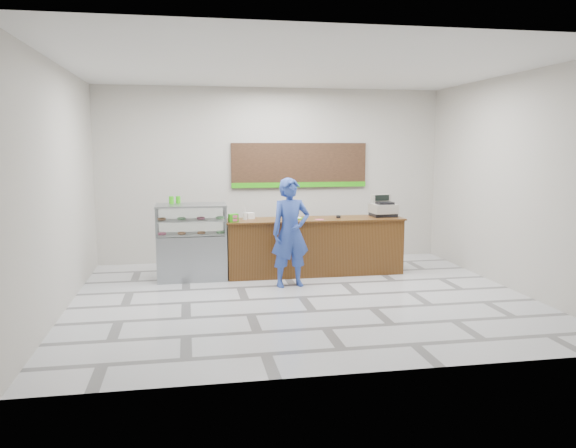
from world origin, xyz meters
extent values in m
plane|color=silver|center=(0.00, 0.00, 0.00)|extent=(7.00, 7.00, 0.00)
plane|color=#B8B4A9|center=(0.00, 3.00, 1.75)|extent=(7.00, 0.00, 7.00)
plane|color=silver|center=(0.00, 0.00, 3.50)|extent=(7.00, 7.00, 0.00)
cube|color=#563317|center=(0.55, 1.55, 0.50)|extent=(3.20, 0.70, 1.00)
cube|color=#563317|center=(0.55, 1.55, 1.01)|extent=(3.26, 0.76, 0.03)
cube|color=gray|center=(-1.67, 1.55, 0.40)|extent=(1.20, 0.70, 0.80)
cube|color=white|center=(-1.67, 1.55, 1.05)|extent=(1.20, 0.70, 0.50)
cube|color=gray|center=(-1.67, 1.55, 1.31)|extent=(1.22, 0.72, 0.03)
cube|color=silver|center=(-1.67, 1.55, 0.82)|extent=(1.14, 0.64, 0.02)
cube|color=silver|center=(-1.67, 1.55, 1.06)|extent=(1.14, 0.64, 0.02)
torus|color=#D64F75|center=(-2.17, 1.45, 0.85)|extent=(0.15, 0.15, 0.05)
torus|color=#B06836|center=(-1.84, 1.45, 0.85)|extent=(0.15, 0.15, 0.05)
torus|color=#B06836|center=(-1.50, 1.45, 0.85)|extent=(0.15, 0.15, 0.05)
torus|color=#7DDE80|center=(-1.17, 1.45, 0.85)|extent=(0.15, 0.15, 0.05)
torus|color=#B06836|center=(-2.17, 1.60, 1.09)|extent=(0.15, 0.15, 0.05)
torus|color=#7DDE80|center=(-1.84, 1.60, 1.09)|extent=(0.15, 0.15, 0.05)
torus|color=#D64F75|center=(-1.50, 1.60, 1.09)|extent=(0.15, 0.15, 0.05)
torus|color=#7DDE80|center=(-1.17, 1.60, 1.09)|extent=(0.15, 0.15, 0.05)
cube|color=black|center=(0.55, 2.96, 1.95)|extent=(2.80, 0.05, 0.90)
cube|color=#2CAC0E|center=(0.55, 2.93, 1.55)|extent=(2.80, 0.02, 0.10)
cube|color=black|center=(1.88, 1.62, 1.06)|extent=(0.43, 0.43, 0.06)
cube|color=gray|center=(1.88, 1.62, 1.18)|extent=(0.46, 0.48, 0.17)
cube|color=black|center=(1.88, 1.53, 1.29)|extent=(0.31, 0.23, 0.04)
cube|color=gray|center=(1.88, 1.75, 1.35)|extent=(0.37, 0.13, 0.17)
cube|color=black|center=(1.88, 1.69, 1.37)|extent=(0.28, 0.03, 0.11)
cube|color=black|center=(1.01, 1.57, 1.05)|extent=(0.12, 0.17, 0.04)
cube|color=#46B700|center=(0.16, 1.60, 1.04)|extent=(0.39, 0.33, 0.02)
cube|color=white|center=(0.18, 1.60, 1.05)|extent=(0.28, 0.23, 0.00)
cube|color=white|center=(-0.61, 1.71, 1.09)|extent=(0.17, 0.17, 0.11)
cylinder|color=silver|center=(-0.71, 1.63, 1.09)|extent=(0.08, 0.08, 0.12)
cube|color=#2CAC0E|center=(-0.95, 1.33, 1.10)|extent=(0.18, 0.14, 0.14)
cylinder|color=#D64F75|center=(0.60, 1.37, 1.03)|extent=(0.17, 0.17, 0.00)
cylinder|color=#2CAC0E|center=(-2.01, 1.74, 1.39)|extent=(0.08, 0.08, 0.13)
cylinder|color=#2CAC0E|center=(-1.89, 1.80, 1.39)|extent=(0.08, 0.08, 0.12)
imported|color=#2A459E|center=(-0.05, 0.74, 0.91)|extent=(0.72, 0.53, 1.82)
camera|label=1|loc=(-1.73, -8.34, 2.35)|focal=35.00mm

